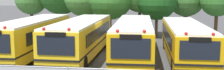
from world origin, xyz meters
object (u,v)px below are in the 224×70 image
school_bus_1 (82,37)px  school_bus_2 (134,38)px  school_bus_0 (33,36)px  school_bus_3 (185,40)px

school_bus_1 → school_bus_2: (3.73, -0.21, 0.00)m
school_bus_0 → school_bus_1: size_ratio=0.98×
school_bus_2 → school_bus_3: (3.46, 0.22, -0.07)m
school_bus_0 → school_bus_3: (10.81, 0.11, -0.09)m
school_bus_2 → school_bus_0: bearing=-1.8°
school_bus_2 → school_bus_3: bearing=-177.3°
school_bus_1 → school_bus_3: (7.19, 0.01, -0.07)m
school_bus_1 → school_bus_3: 7.19m
school_bus_0 → school_bus_1: 3.62m
school_bus_0 → school_bus_1: bearing=-178.5°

